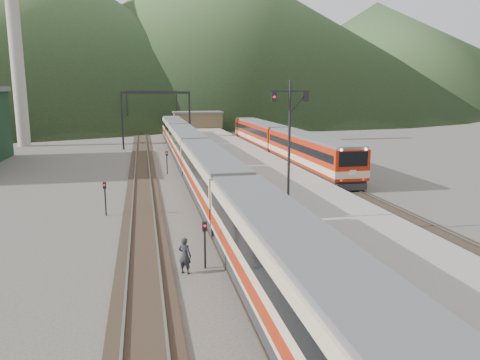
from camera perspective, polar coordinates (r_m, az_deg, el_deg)
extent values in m
cube|color=black|center=(52.67, -6.39, 1.98)|extent=(2.60, 200.00, 0.12)
cube|color=slate|center=(52.60, -7.18, 2.06)|extent=(0.10, 200.00, 0.14)
cube|color=slate|center=(52.73, -5.61, 2.11)|extent=(0.10, 200.00, 0.14)
cube|color=black|center=(52.45, -11.84, 1.77)|extent=(2.60, 200.00, 0.12)
cube|color=slate|center=(52.45, -12.63, 1.85)|extent=(0.10, 200.00, 0.14)
cube|color=slate|center=(52.44, -11.06, 1.91)|extent=(0.10, 200.00, 0.14)
cube|color=black|center=(54.92, 5.65, 2.37)|extent=(2.60, 200.00, 0.12)
cube|color=slate|center=(54.70, 4.93, 2.45)|extent=(0.10, 200.00, 0.14)
cube|color=slate|center=(55.13, 6.36, 2.49)|extent=(0.10, 200.00, 0.14)
cube|color=gray|center=(51.47, 0.03, 2.33)|extent=(8.00, 100.00, 1.00)
cube|color=black|center=(67.00, -14.15, 7.03)|extent=(0.25, 0.25, 8.00)
cube|color=black|center=(67.27, -6.15, 7.31)|extent=(0.25, 0.25, 8.00)
cube|color=black|center=(66.84, -10.26, 10.44)|extent=(9.30, 0.22, 0.35)
cube|color=black|center=(91.94, -13.56, 8.05)|extent=(0.25, 0.25, 8.00)
cube|color=black|center=(92.14, -7.72, 8.26)|extent=(0.25, 0.25, 8.00)
cube|color=black|center=(91.83, -10.72, 10.54)|extent=(9.30, 0.22, 0.35)
cylinder|color=#9E998E|center=(76.08, -25.71, 15.04)|extent=(1.80, 1.80, 30.00)
cube|color=brown|center=(90.60, -5.18, 7.26)|extent=(9.00, 4.00, 2.80)
cube|color=slate|center=(90.51, -5.20, 8.24)|extent=(9.40, 4.40, 0.30)
cone|color=#2E3E22|center=(206.00, -22.47, 16.27)|extent=(180.00, 180.00, 60.00)
cone|color=#2E3E22|center=(246.04, -3.72, 17.82)|extent=(220.00, 220.00, 75.00)
cone|color=#2E3E22|center=(250.31, 16.10, 14.44)|extent=(160.00, 160.00, 50.00)
cube|color=#CCB291|center=(16.70, 5.97, -11.39)|extent=(2.78, 18.69, 3.39)
cube|color=#CCB291|center=(34.79, -3.64, 0.48)|extent=(2.78, 18.69, 3.39)
cube|color=#CCB291|center=(53.64, -6.56, 4.15)|extent=(2.78, 18.69, 3.39)
cube|color=#CCB291|center=(72.67, -7.97, 5.90)|extent=(2.78, 18.69, 3.39)
cube|color=#A61E08|center=(47.44, 8.46, 3.36)|extent=(2.98, 20.01, 3.63)
cube|color=#A61E08|center=(66.94, 2.40, 5.67)|extent=(2.98, 20.01, 3.63)
cylinder|color=black|center=(25.93, 5.99, 3.44)|extent=(0.14, 0.14, 7.76)
cube|color=black|center=(25.70, 6.14, 10.71)|extent=(2.20, 0.09, 0.07)
cube|color=black|center=(25.46, 4.16, 10.06)|extent=(0.25, 0.18, 0.50)
cube|color=black|center=(25.99, 8.05, 10.01)|extent=(0.25, 0.18, 0.50)
cylinder|color=black|center=(22.06, -4.30, -8.27)|extent=(0.10, 0.10, 2.00)
cube|color=black|center=(21.74, -4.34, -5.65)|extent=(0.22, 0.16, 0.45)
cylinder|color=black|center=(46.70, -8.89, 1.92)|extent=(0.10, 0.10, 2.00)
cube|color=black|center=(46.54, -8.93, 3.20)|extent=(0.25, 0.20, 0.45)
cylinder|color=black|center=(32.20, -16.09, -2.48)|extent=(0.10, 0.10, 2.00)
cube|color=black|center=(31.98, -16.19, -0.65)|extent=(0.23, 0.17, 0.45)
imported|color=#1E222B|center=(21.61, -6.74, -9.14)|extent=(0.75, 0.68, 1.71)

